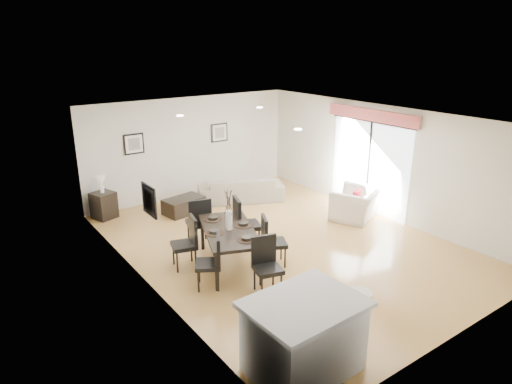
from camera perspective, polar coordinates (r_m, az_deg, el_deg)
ground at (r=9.84m, az=3.22°, el=-6.38°), size 8.00×8.00×0.00m
wall_back at (r=12.60m, az=-8.15°, el=5.59°), size 6.00×0.04×2.70m
wall_front at (r=6.93m, az=24.73°, el=-7.08°), size 6.00×0.04×2.70m
wall_left at (r=7.91m, az=-13.83°, el=-2.70°), size 0.04×8.00×2.70m
wall_right at (r=11.41m, az=15.22°, el=3.74°), size 0.04×8.00×2.70m
ceiling at (r=9.04m, az=3.54°, el=9.33°), size 6.00×8.00×0.02m
sofa at (r=12.25m, az=-1.94°, el=0.42°), size 2.40×1.74×0.66m
armchair at (r=11.25m, az=12.39°, el=-1.46°), size 1.45×1.37×0.74m
courtyard_plant_a at (r=13.27m, az=24.99°, el=0.07°), size 0.70×0.64×0.66m
courtyard_plant_b at (r=14.52m, az=15.85°, el=2.66°), size 0.45×0.45×0.67m
dining_table at (r=8.63m, az=-3.37°, el=-5.13°), size 1.50×2.03×0.76m
dining_chair_wnear at (r=8.00m, az=-5.43°, el=-8.31°), size 0.60×0.60×0.97m
dining_chair_wfar at (r=8.74m, az=-8.48°, el=-5.88°), size 0.55×0.55×1.00m
dining_chair_enear at (r=8.71m, az=1.77°, el=-5.80°), size 0.60×0.60×0.99m
dining_chair_efar at (r=9.35m, az=-1.66°, el=-3.58°), size 0.64×0.64×1.11m
dining_chair_head at (r=7.86m, az=1.26°, el=-8.65°), size 0.55×0.55×0.99m
dining_chair_foot at (r=9.55m, az=-7.11°, el=-3.41°), size 0.59×0.59×1.06m
vase at (r=8.48m, az=-3.42°, el=-2.67°), size 1.01×1.55×0.78m
coffee_table at (r=11.54m, az=-9.01°, el=-1.67°), size 1.07×0.75×0.39m
side_table at (r=11.65m, az=-18.49°, el=-1.58°), size 0.62×0.62×0.65m
table_lamp at (r=11.46m, az=-18.79°, el=1.20°), size 0.22×0.22×0.41m
cushion at (r=11.04m, az=12.50°, el=-0.64°), size 0.35×0.24×0.34m
kitchen_island at (r=6.20m, az=5.99°, el=-17.46°), size 1.49×1.17×1.02m
bar_stool at (r=6.71m, az=12.70°, el=-12.97°), size 0.37×0.37×0.81m
framed_print_back_left at (r=11.88m, az=-15.02°, el=5.82°), size 0.52×0.04×0.52m
framed_print_back_right at (r=12.94m, az=-4.60°, el=7.42°), size 0.52×0.04×0.52m
framed_print_left_wall at (r=7.65m, az=-13.22°, el=-1.01°), size 0.04×0.52×0.52m
sliding_door at (r=11.49m, az=14.06°, el=5.56°), size 0.12×2.70×2.57m
courtyard at (r=14.50m, az=20.49°, el=4.57°), size 6.00×6.00×2.00m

